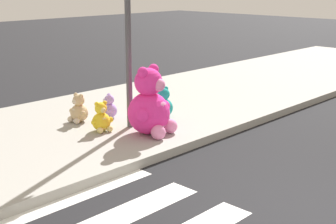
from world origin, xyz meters
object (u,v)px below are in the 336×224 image
(plush_pink_large, at_px, (150,107))
(plush_teal, at_px, (163,105))
(sign_pole, at_px, (128,36))
(plush_tan, at_px, (78,110))
(plush_yellow, at_px, (102,119))
(plush_lavender, at_px, (109,108))

(plush_pink_large, bearing_deg, plush_teal, 33.69)
(sign_pole, height_order, plush_tan, sign_pole)
(sign_pole, bearing_deg, plush_teal, 3.11)
(plush_pink_large, xyz_separation_m, plush_tan, (-0.45, 1.54, -0.27))
(sign_pole, xyz_separation_m, plush_yellow, (-0.53, 0.17, -1.48))
(sign_pole, relative_size, plush_tan, 5.67)
(plush_pink_large, relative_size, plush_tan, 2.19)
(plush_teal, bearing_deg, plush_yellow, 175.24)
(sign_pole, relative_size, plush_lavender, 6.58)
(plush_lavender, relative_size, plush_teal, 0.80)
(plush_lavender, relative_size, plush_tan, 0.86)
(plush_pink_large, distance_m, plush_yellow, 0.95)
(plush_tan, bearing_deg, plush_yellow, -94.04)
(plush_pink_large, height_order, plush_teal, plush_pink_large)
(plush_pink_large, xyz_separation_m, plush_yellow, (-0.50, 0.76, -0.27))
(plush_lavender, height_order, plush_yellow, plush_yellow)
(plush_lavender, xyz_separation_m, plush_teal, (0.81, -0.71, 0.05))
(plush_teal, bearing_deg, plush_lavender, 138.93)
(plush_lavender, bearing_deg, plush_teal, -41.07)
(plush_lavender, xyz_separation_m, plush_tan, (-0.59, 0.20, 0.03))
(plush_lavender, bearing_deg, sign_pole, -98.20)
(sign_pole, relative_size, plush_teal, 5.26)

